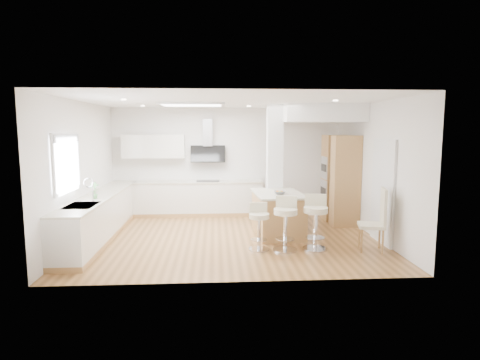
{
  "coord_description": "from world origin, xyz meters",
  "views": [
    {
      "loc": [
        -0.32,
        -8.18,
        2.24
      ],
      "look_at": [
        0.22,
        0.4,
        1.15
      ],
      "focal_mm": 30.0,
      "sensor_mm": 36.0,
      "label": 1
    }
  ],
  "objects": [
    {
      "name": "counter_left",
      "position": [
        -2.7,
        0.23,
        0.46
      ],
      "size": [
        0.63,
        4.5,
        1.35
      ],
      "color": "#B1834B",
      "rests_on": "ground"
    },
    {
      "name": "oven_column",
      "position": [
        2.68,
        1.23,
        1.05
      ],
      "size": [
        0.63,
        1.21,
        2.1
      ],
      "color": "#B1834B",
      "rests_on": "ground"
    },
    {
      "name": "ceiling",
      "position": [
        0.0,
        0.0,
        0.0
      ],
      "size": [
        6.0,
        5.0,
        0.02
      ],
      "primitive_type": "cube",
      "color": "white",
      "rests_on": "ground"
    },
    {
      "name": "peninsula",
      "position": [
        1.01,
        0.14,
        0.46
      ],
      "size": [
        1.07,
        1.54,
        0.98
      ],
      "rotation": [
        0.0,
        0.0,
        0.06
      ],
      "color": "#B1834B",
      "rests_on": "ground"
    },
    {
      "name": "wall_right",
      "position": [
        3.0,
        0.0,
        1.4
      ],
      "size": [
        0.04,
        5.0,
        2.8
      ],
      "primitive_type": "cube",
      "color": "silver",
      "rests_on": "ground"
    },
    {
      "name": "ground",
      "position": [
        0.0,
        0.0,
        0.0
      ],
      "size": [
        6.0,
        6.0,
        0.0
      ],
      "primitive_type": "plane",
      "color": "olive",
      "rests_on": "ground"
    },
    {
      "name": "bar_stool_b",
      "position": [
        0.98,
        -1.0,
        0.56
      ],
      "size": [
        0.55,
        0.55,
        1.0
      ],
      "rotation": [
        0.0,
        0.0,
        -0.26
      ],
      "color": "silver",
      "rests_on": "ground"
    },
    {
      "name": "window_left",
      "position": [
        -2.96,
        -0.9,
        1.69
      ],
      "size": [
        0.06,
        1.28,
        1.07
      ],
      "color": "white",
      "rests_on": "ground"
    },
    {
      "name": "wall_back",
      "position": [
        0.0,
        2.5,
        1.4
      ],
      "size": [
        6.0,
        0.04,
        2.8
      ],
      "primitive_type": "cube",
      "color": "silver",
      "rests_on": "ground"
    },
    {
      "name": "bar_stool_c",
      "position": [
        1.55,
        -0.97,
        0.58
      ],
      "size": [
        0.55,
        0.55,
        1.03
      ],
      "rotation": [
        0.0,
        0.0,
        -0.21
      ],
      "color": "silver",
      "rests_on": "ground"
    },
    {
      "name": "soffit",
      "position": [
        2.1,
        1.4,
        2.6
      ],
      "size": [
        1.78,
        2.2,
        0.4
      ],
      "color": "white",
      "rests_on": "ground"
    },
    {
      "name": "skylight",
      "position": [
        -0.79,
        0.6,
        2.77
      ],
      "size": [
        4.1,
        2.1,
        0.06
      ],
      "color": "silver",
      "rests_on": "ground"
    },
    {
      "name": "counter_back",
      "position": [
        -0.91,
        2.22,
        0.7
      ],
      "size": [
        3.62,
        0.63,
        2.5
      ],
      "color": "#B1834B",
      "rests_on": "ground"
    },
    {
      "name": "pillar",
      "position": [
        1.05,
        0.95,
        1.4
      ],
      "size": [
        0.35,
        0.35,
        2.8
      ],
      "color": "silver",
      "rests_on": "ground"
    },
    {
      "name": "doorway_right",
      "position": [
        2.97,
        -0.6,
        1.0
      ],
      "size": [
        0.05,
        1.0,
        2.1
      ],
      "color": "#4F453E",
      "rests_on": "ground"
    },
    {
      "name": "bar_stool_a",
      "position": [
        0.49,
        -0.92,
        0.49
      ],
      "size": [
        0.4,
        0.4,
        0.88
      ],
      "rotation": [
        0.0,
        0.0,
        0.02
      ],
      "color": "silver",
      "rests_on": "ground"
    },
    {
      "name": "dining_chair",
      "position": [
        2.66,
        -1.14,
        0.63
      ],
      "size": [
        0.55,
        0.55,
        1.18
      ],
      "rotation": [
        0.0,
        0.0,
        -0.24
      ],
      "color": "beige",
      "rests_on": "ground"
    },
    {
      "name": "wall_left",
      "position": [
        -3.0,
        0.0,
        1.4
      ],
      "size": [
        0.04,
        5.0,
        2.8
      ],
      "primitive_type": "cube",
      "color": "silver",
      "rests_on": "ground"
    }
  ]
}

